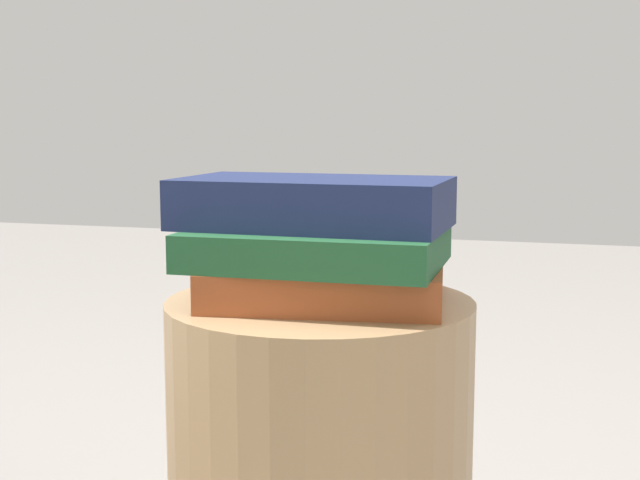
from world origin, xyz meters
The scene contains 3 objects.
book_rust centered at (-0.01, -0.01, 0.51)m, with size 0.24×0.20×0.04m, color #994723.
book_forest centered at (0.00, 0.01, 0.54)m, with size 0.26×0.19×0.04m, color #1E512D.
book_navy centered at (0.01, 0.00, 0.59)m, with size 0.28×0.16×0.05m, color #19234C.
Camera 1 is at (-0.25, 0.87, 0.68)m, focal length 48.91 mm.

